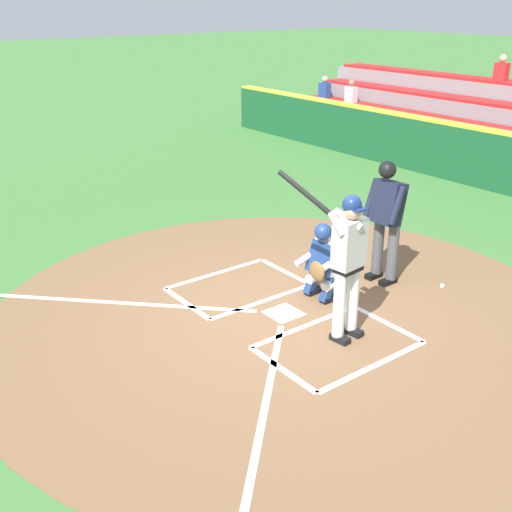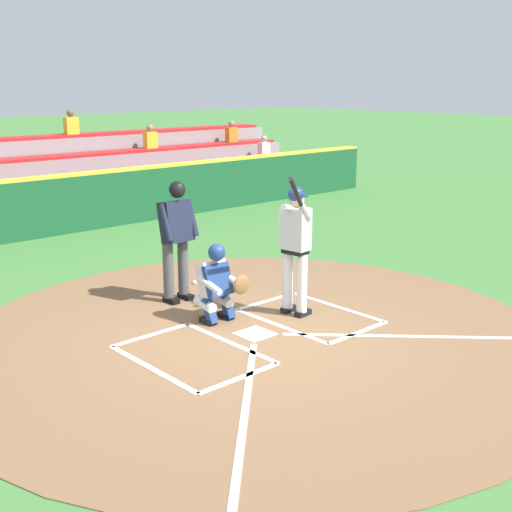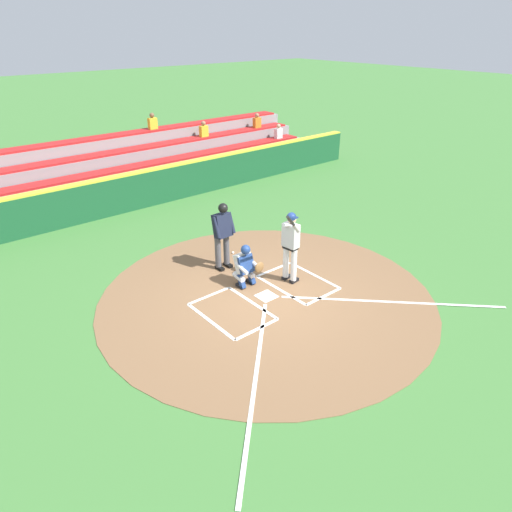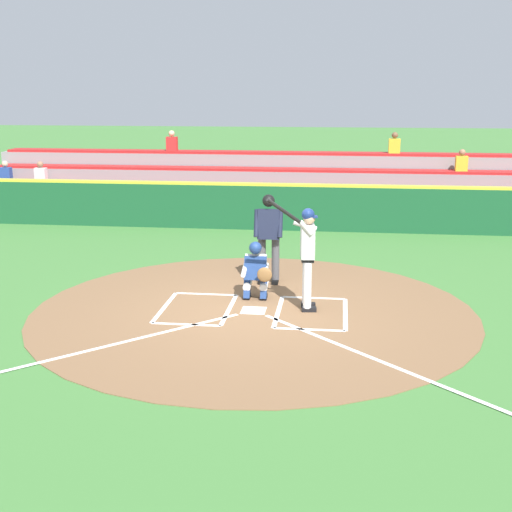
# 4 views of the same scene
# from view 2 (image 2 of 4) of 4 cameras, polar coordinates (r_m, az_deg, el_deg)

# --- Properties ---
(ground_plane) EXTENTS (120.00, 120.00, 0.00)m
(ground_plane) POSITION_cam_2_polar(r_m,az_deg,el_deg) (8.96, -0.08, -6.74)
(ground_plane) COLOR #427A38
(dirt_circle) EXTENTS (8.00, 8.00, 0.01)m
(dirt_circle) POSITION_cam_2_polar(r_m,az_deg,el_deg) (8.95, -0.08, -6.71)
(dirt_circle) COLOR brown
(dirt_circle) RESTS_ON ground
(home_plate_and_chalk) EXTENTS (7.93, 4.91, 0.01)m
(home_plate_and_chalk) POSITION_cam_2_polar(r_m,az_deg,el_deg) (8.37, 4.02, -8.25)
(home_plate_and_chalk) COLOR white
(home_plate_and_chalk) RESTS_ON dirt_circle
(batter) EXTENTS (0.89, 0.80, 2.13)m
(batter) POSITION_cam_2_polar(r_m,az_deg,el_deg) (9.38, 3.40, 1.26)
(batter) COLOR white
(batter) RESTS_ON ground
(catcher) EXTENTS (0.59, 0.60, 1.13)m
(catcher) POSITION_cam_2_polar(r_m,az_deg,el_deg) (9.27, -3.34, -2.17)
(catcher) COLOR black
(catcher) RESTS_ON ground
(plate_umpire) EXTENTS (0.59, 0.41, 1.86)m
(plate_umpire) POSITION_cam_2_polar(r_m,az_deg,el_deg) (10.07, -6.82, 1.97)
(plate_umpire) COLOR #4C4C51
(plate_umpire) RESTS_ON ground
(baseball) EXTENTS (0.07, 0.07, 0.07)m
(baseball) POSITION_cam_2_polar(r_m,az_deg,el_deg) (11.16, -5.27, -2.25)
(baseball) COLOR white
(baseball) RESTS_ON ground
(backstop_wall) EXTENTS (22.00, 0.36, 1.31)m
(backstop_wall) POSITION_cam_2_polar(r_m,az_deg,el_deg) (15.01, -19.76, 3.73)
(backstop_wall) COLOR #19512D
(backstop_wall) RESTS_ON ground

